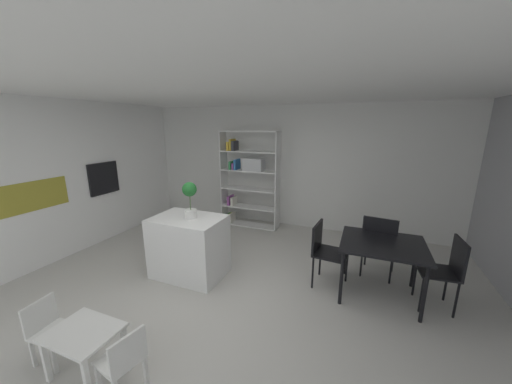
# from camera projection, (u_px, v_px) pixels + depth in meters

# --- Properties ---
(ground_plane) EXTENTS (9.98, 9.98, 0.00)m
(ground_plane) POSITION_uv_depth(u_px,v_px,m) (213.00, 295.00, 3.65)
(ground_plane) COLOR beige
(ceiling_slab) EXTENTS (7.25, 6.05, 0.06)m
(ceiling_slab) POSITION_uv_depth(u_px,v_px,m) (204.00, 83.00, 3.01)
(ceiling_slab) COLOR white
(ceiling_slab) RESTS_ON ground_plane
(back_partition) EXTENTS (7.25, 0.06, 2.62)m
(back_partition) POSITION_uv_depth(u_px,v_px,m) (281.00, 166.00, 6.03)
(back_partition) COLOR silver
(back_partition) RESTS_ON ground_plane
(tall_cabinet_run_left) EXTENTS (0.67, 5.45, 2.62)m
(tall_cabinet_run_left) POSITION_uv_depth(u_px,v_px,m) (40.00, 181.00, 4.51)
(tall_cabinet_run_left) COLOR white
(tall_cabinet_run_left) RESTS_ON ground_plane
(cabinet_niche_splashback) EXTENTS (0.01, 1.02, 0.45)m
(cabinet_niche_splashback) POSITION_uv_depth(u_px,v_px,m) (33.00, 196.00, 4.13)
(cabinet_niche_splashback) COLOR #9E932D
(cabinet_niche_splashback) RESTS_ON ground_plane
(built_in_oven) EXTENTS (0.06, 0.61, 0.60)m
(built_in_oven) POSITION_uv_depth(u_px,v_px,m) (104.00, 178.00, 5.21)
(built_in_oven) COLOR black
(built_in_oven) RESTS_ON ground_plane
(kitchen_island) EXTENTS (1.02, 0.72, 0.90)m
(kitchen_island) POSITION_uv_depth(u_px,v_px,m) (189.00, 246.00, 4.07)
(kitchen_island) COLOR white
(kitchen_island) RESTS_ON ground_plane
(potted_plant_on_island) EXTENTS (0.20, 0.20, 0.52)m
(potted_plant_on_island) POSITION_uv_depth(u_px,v_px,m) (190.00, 197.00, 3.88)
(potted_plant_on_island) COLOR white
(potted_plant_on_island) RESTS_ON kitchen_island
(open_bookshelf) EXTENTS (1.29, 0.32, 2.08)m
(open_bookshelf) POSITION_uv_depth(u_px,v_px,m) (247.00, 176.00, 5.94)
(open_bookshelf) COLOR white
(open_bookshelf) RESTS_ON ground_plane
(child_table) EXTENTS (0.59, 0.46, 0.45)m
(child_table) POSITION_uv_depth(u_px,v_px,m) (84.00, 338.00, 2.42)
(child_table) COLOR white
(child_table) RESTS_ON ground_plane
(child_chair_left) EXTENTS (0.34, 0.34, 0.60)m
(child_chair_left) POSITION_uv_depth(u_px,v_px,m) (49.00, 328.00, 2.60)
(child_chair_left) COLOR silver
(child_chair_left) RESTS_ON ground_plane
(child_chair_right) EXTENTS (0.37, 0.37, 0.60)m
(child_chair_right) POSITION_uv_depth(u_px,v_px,m) (124.00, 359.00, 2.25)
(child_chair_right) COLOR white
(child_chair_right) RESTS_ON ground_plane
(dining_table) EXTENTS (1.02, 0.89, 0.75)m
(dining_table) POSITION_uv_depth(u_px,v_px,m) (382.00, 248.00, 3.51)
(dining_table) COLOR black
(dining_table) RESTS_ON ground_plane
(dining_chair_window_side) EXTENTS (0.45, 0.44, 0.91)m
(dining_chair_window_side) POSITION_uv_depth(u_px,v_px,m) (447.00, 267.00, 3.28)
(dining_chair_window_side) COLOR black
(dining_chair_window_side) RESTS_ON ground_plane
(dining_chair_island_side) EXTENTS (0.49, 0.49, 0.89)m
(dining_chair_island_side) POSITION_uv_depth(u_px,v_px,m) (325.00, 248.00, 3.81)
(dining_chair_island_side) COLOR black
(dining_chair_island_side) RESTS_ON ground_plane
(dining_chair_far) EXTENTS (0.52, 0.51, 0.95)m
(dining_chair_far) POSITION_uv_depth(u_px,v_px,m) (379.00, 242.00, 3.95)
(dining_chair_far) COLOR black
(dining_chair_far) RESTS_ON ground_plane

